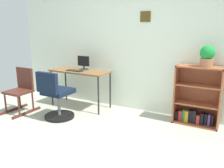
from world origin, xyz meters
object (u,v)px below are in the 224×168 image
at_px(monitor, 84,63).
at_px(rocking_chair, 21,90).
at_px(bookshelf_low, 197,99).
at_px(desk, 80,73).
at_px(keyboard, 75,71).
at_px(potted_plant_on_shelf, 207,56).
at_px(office_chair, 56,98).

height_order(monitor, rocking_chair, monitor).
xyz_separation_m(rocking_chair, bookshelf_low, (2.98, 0.99, -0.00)).
distance_m(desk, rocking_chair, 1.14).
height_order(monitor, keyboard, monitor).
bearing_deg(potted_plant_on_shelf, rocking_chair, -163.09).
bearing_deg(keyboard, office_chair, -85.07).
distance_m(monitor, office_chair, 0.97).
height_order(desk, keyboard, keyboard).
bearing_deg(bookshelf_low, office_chair, -155.88).
bearing_deg(monitor, rocking_chair, -133.98).
relative_size(desk, monitor, 4.43).
distance_m(monitor, potted_plant_on_shelf, 2.27).
bearing_deg(potted_plant_on_shelf, office_chair, -158.00).
relative_size(bookshelf_low, potted_plant_on_shelf, 2.97).
xyz_separation_m(monitor, office_chair, (-0.00, -0.83, -0.50)).
xyz_separation_m(monitor, keyboard, (-0.05, -0.22, -0.12)).
xyz_separation_m(office_chair, potted_plant_on_shelf, (2.25, 0.91, 0.77)).
bearing_deg(office_chair, keyboard, 94.93).
height_order(desk, potted_plant_on_shelf, potted_plant_on_shelf).
bearing_deg(office_chair, rocking_chair, -178.18).
height_order(office_chair, rocking_chair, office_chair).
bearing_deg(keyboard, desk, 74.62).
bearing_deg(bookshelf_low, keyboard, -170.88).
bearing_deg(monitor, keyboard, -103.49).
distance_m(keyboard, office_chair, 0.72).
xyz_separation_m(monitor, rocking_chair, (-0.83, -0.86, -0.44)).
bearing_deg(keyboard, potted_plant_on_shelf, 7.39).
distance_m(rocking_chair, bookshelf_low, 3.14).
distance_m(desk, office_chair, 0.79).
bearing_deg(monitor, office_chair, -90.04).
bearing_deg(rocking_chair, desk, 43.14).
distance_m(monitor, rocking_chair, 1.27).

